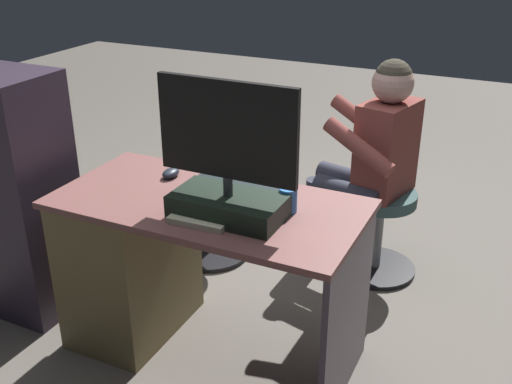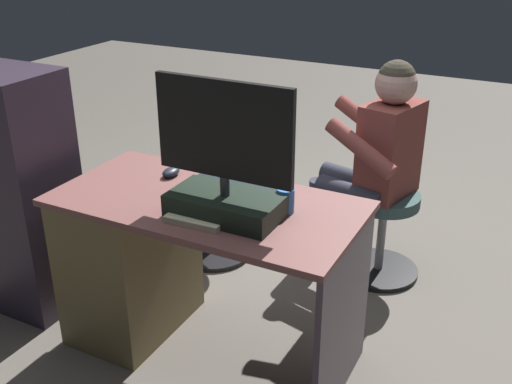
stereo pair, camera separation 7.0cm
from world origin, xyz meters
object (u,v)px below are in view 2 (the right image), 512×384
Objects in this scene: desk at (148,256)px; cup at (285,200)px; office_chair_teddy at (212,210)px; teddy_bear at (211,148)px; keyboard at (236,190)px; computer_mouse at (171,172)px; monitor at (225,176)px; tv_remote at (189,200)px; person at (373,152)px; visitor_chair at (382,226)px.

cup is at bearing -175.45° from desk.
teddy_bear is (-0.00, -0.01, 0.36)m from office_chair_teddy.
office_chair_teddy is at bearing -50.94° from keyboard.
computer_mouse is (-0.05, -0.14, 0.35)m from desk.
cup is at bearing 171.03° from computer_mouse.
office_chair_teddy is (0.11, -0.72, -0.12)m from desk.
cup is (-0.18, -0.13, -0.11)m from monitor.
tv_remote is at bearing -11.00° from monitor.
desk is 0.43m from tv_remote.
person is at bearing -166.03° from office_chair_teddy.
person is at bearing -166.94° from teddy_bear.
teddy_bear reaches higher than visitor_chair.
tv_remote is at bearing 14.25° from cup.
tv_remote is at bearing 62.25° from visitor_chair.
teddy_bear is 0.33× the size of person.
cup is at bearing 137.67° from office_chair_teddy.
cup is 0.63× the size of tv_remote.
visitor_chair is at bearing -108.06° from monitor.
monitor reaches higher than desk.
monitor is 0.25m from cup.
cup is at bearing -173.81° from tv_remote.
keyboard is 0.92× the size of visitor_chair.
computer_mouse is 0.09× the size of person.
monitor is at bearing 75.66° from person.
keyboard is at bearing 128.44° from teddy_bear.
computer_mouse is at bearing 105.55° from office_chair_teddy.
teddy_bear reaches higher than office_chair_teddy.
office_chair_teddy is 0.93m from person.
visitor_chair is at bearing -99.57° from cup.
teddy_bear is at bearing -42.90° from cup.
person is at bearing -94.81° from cup.
person reaches higher than desk.
tv_remote is 0.97m from office_chair_teddy.
cup is at bearing 80.43° from visitor_chair.
desk is 2.66× the size of office_chair_teddy.
visitor_chair is at bearing -115.76° from keyboard.
tv_remote is 0.33× the size of visitor_chair.
monitor reaches higher than cup.
computer_mouse is at bearing -8.97° from cup.
visitor_chair is (-0.78, -0.94, -0.11)m from desk.
office_chair_teddy is at bearing -72.31° from tv_remote.
person is at bearing -127.15° from desk.
monitor is 1.17× the size of office_chair_teddy.
tv_remote is at bearing 170.37° from desk.
teddy_bear is at bearing -74.79° from computer_mouse.
cup is at bearing 137.10° from teddy_bear.
monitor is 1.17× the size of visitor_chair.
teddy_bear is at bearing -81.37° from desk.
cup reaches higher than tv_remote.
monitor is 1.02m from teddy_bear.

